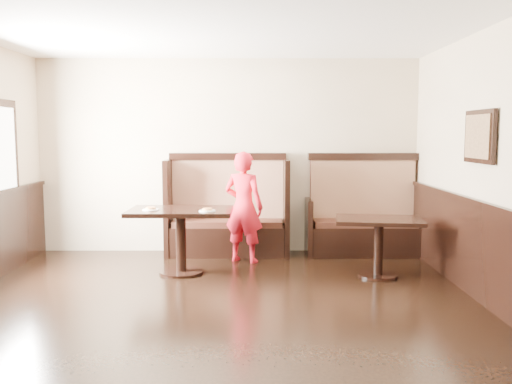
{
  "coord_description": "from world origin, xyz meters",
  "views": [
    {
      "loc": [
        0.39,
        -4.4,
        1.74
      ],
      "look_at": [
        0.41,
        2.35,
        1.0
      ],
      "focal_mm": 38.0,
      "sensor_mm": 36.0,
      "label": 1
    }
  ],
  "objects_px": {
    "table_main": "(181,224)",
    "child": "(244,207)",
    "booth_main": "(228,218)",
    "table_neighbor": "(379,233)",
    "booth_neighbor": "(363,221)"
  },
  "relations": [
    {
      "from": "table_main",
      "to": "child",
      "type": "height_order",
      "value": "child"
    },
    {
      "from": "booth_main",
      "to": "table_neighbor",
      "type": "xyz_separation_m",
      "value": [
        1.89,
        -1.25,
        0.01
      ]
    },
    {
      "from": "table_main",
      "to": "table_neighbor",
      "type": "xyz_separation_m",
      "value": [
        2.41,
        -0.15,
        -0.08
      ]
    },
    {
      "from": "table_main",
      "to": "table_neighbor",
      "type": "bearing_deg",
      "value": -3.29
    },
    {
      "from": "booth_neighbor",
      "to": "table_main",
      "type": "relative_size",
      "value": 1.3
    },
    {
      "from": "booth_main",
      "to": "booth_neighbor",
      "type": "xyz_separation_m",
      "value": [
        1.95,
        -0.0,
        -0.05
      ]
    },
    {
      "from": "booth_main",
      "to": "table_neighbor",
      "type": "bearing_deg",
      "value": -33.55
    },
    {
      "from": "table_main",
      "to": "table_neighbor",
      "type": "relative_size",
      "value": 1.14
    },
    {
      "from": "child",
      "to": "table_main",
      "type": "bearing_deg",
      "value": 61.07
    },
    {
      "from": "booth_neighbor",
      "to": "child",
      "type": "distance_m",
      "value": 1.8
    },
    {
      "from": "table_main",
      "to": "child",
      "type": "distance_m",
      "value": 0.99
    },
    {
      "from": "booth_main",
      "to": "booth_neighbor",
      "type": "bearing_deg",
      "value": -0.05
    },
    {
      "from": "table_neighbor",
      "to": "table_main",
      "type": "bearing_deg",
      "value": -175.5
    },
    {
      "from": "table_main",
      "to": "child",
      "type": "relative_size",
      "value": 0.85
    },
    {
      "from": "table_neighbor",
      "to": "child",
      "type": "xyz_separation_m",
      "value": [
        -1.65,
        0.76,
        0.21
      ]
    }
  ]
}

